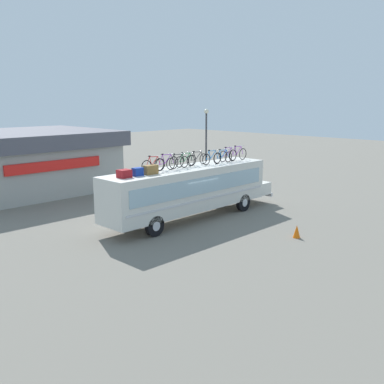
{
  "coord_description": "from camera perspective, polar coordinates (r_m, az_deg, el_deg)",
  "views": [
    {
      "loc": [
        -17.53,
        -17.51,
        6.87
      ],
      "look_at": [
        0.27,
        0.0,
        1.61
      ],
      "focal_mm": 40.76,
      "sensor_mm": 36.0,
      "label": 1
    }
  ],
  "objects": [
    {
      "name": "ground_plane",
      "position": [
        25.71,
        -0.42,
        -3.61
      ],
      "size": [
        120.0,
        120.0,
        0.0
      ],
      "primitive_type": "plane",
      "color": "slate"
    },
    {
      "name": "bus",
      "position": [
        25.42,
        -0.11,
        0.45
      ],
      "size": [
        12.64,
        2.4,
        3.09
      ],
      "color": "silver",
      "rests_on": "ground"
    },
    {
      "name": "luggage_bag_1",
      "position": [
        21.97,
        -8.87,
        2.39
      ],
      "size": [
        0.62,
        0.54,
        0.4
      ],
      "primitive_type": "cube",
      "color": "maroon",
      "rests_on": "bus"
    },
    {
      "name": "luggage_bag_2",
      "position": [
        22.43,
        -7.13,
        2.65
      ],
      "size": [
        0.52,
        0.36,
        0.41
      ],
      "primitive_type": "cube",
      "color": "#193899",
      "rests_on": "bus"
    },
    {
      "name": "luggage_bag_3",
      "position": [
        22.83,
        -5.43,
        2.92
      ],
      "size": [
        0.76,
        0.38,
        0.47
      ],
      "primitive_type": "cube",
      "color": "olive",
      "rests_on": "bus"
    },
    {
      "name": "rooftop_bicycle_1",
      "position": [
        23.57,
        -5.08,
        3.56
      ],
      "size": [
        1.66,
        0.44,
        0.9
      ],
      "color": "black",
      "rests_on": "bus"
    },
    {
      "name": "rooftop_bicycle_2",
      "position": [
        24.18,
        -3.36,
        3.82
      ],
      "size": [
        1.79,
        0.44,
        0.93
      ],
      "color": "black",
      "rests_on": "bus"
    },
    {
      "name": "rooftop_bicycle_3",
      "position": [
        24.59,
        -1.89,
        3.93
      ],
      "size": [
        1.73,
        0.44,
        0.89
      ],
      "color": "black",
      "rests_on": "bus"
    },
    {
      "name": "rooftop_bicycle_4",
      "position": [
        25.37,
        -0.81,
        4.16
      ],
      "size": [
        1.68,
        0.44,
        0.86
      ],
      "color": "black",
      "rests_on": "bus"
    },
    {
      "name": "rooftop_bicycle_5",
      "position": [
        25.98,
        0.67,
        4.34
      ],
      "size": [
        1.74,
        0.44,
        0.86
      ],
      "color": "black",
      "rests_on": "bus"
    },
    {
      "name": "rooftop_bicycle_6",
      "position": [
        26.33,
        2.62,
        4.46
      ],
      "size": [
        1.69,
        0.44,
        0.9
      ],
      "color": "black",
      "rests_on": "bus"
    },
    {
      "name": "rooftop_bicycle_7",
      "position": [
        26.87,
        4.05,
        4.58
      ],
      "size": [
        1.73,
        0.44,
        0.89
      ],
      "color": "black",
      "rests_on": "bus"
    },
    {
      "name": "rooftop_bicycle_8",
      "position": [
        27.69,
        4.75,
        4.83
      ],
      "size": [
        1.68,
        0.44,
        0.94
      ],
      "color": "black",
      "rests_on": "bus"
    },
    {
      "name": "rooftop_bicycle_9",
      "position": [
        28.16,
        6.01,
        4.95
      ],
      "size": [
        1.77,
        0.44,
        0.98
      ],
      "color": "black",
      "rests_on": "bus"
    },
    {
      "name": "roadside_building",
      "position": [
        35.98,
        -21.29,
        3.87
      ],
      "size": [
        12.68,
        10.73,
        4.57
      ],
      "color": "#9E9E99",
      "rests_on": "ground"
    },
    {
      "name": "traffic_cone",
      "position": [
        22.91,
        13.54,
        -5.04
      ],
      "size": [
        0.38,
        0.38,
        0.66
      ],
      "primitive_type": "cone",
      "color": "orange",
      "rests_on": "ground"
    },
    {
      "name": "street_lamp",
      "position": [
        35.71,
        1.87,
        7.09
      ],
      "size": [
        0.37,
        0.37,
        6.21
      ],
      "color": "#38383D",
      "rests_on": "ground"
    }
  ]
}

